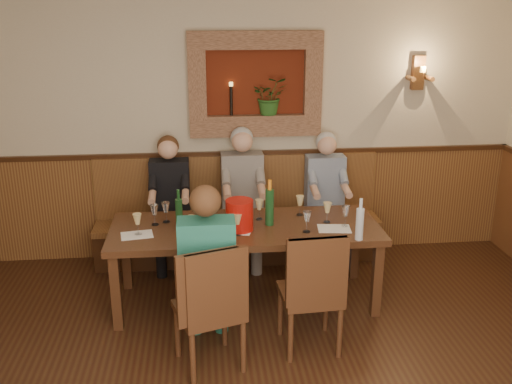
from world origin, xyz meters
TOP-DOWN VIEW (x-y plane):
  - room_shell at (0.00, 0.00)m, footprint 6.04×6.04m
  - wainscoting at (0.00, -0.00)m, footprint 6.02×6.02m
  - wall_niche at (0.24, 2.94)m, footprint 1.36×0.30m
  - wall_sconce at (1.90, 2.93)m, footprint 0.25×0.20m
  - dining_table at (0.00, 1.85)m, footprint 2.40×0.90m
  - bench at (0.00, 2.79)m, footprint 3.00×0.45m
  - chair_near_left at (-0.35, 0.88)m, footprint 0.58×0.58m
  - chair_near_right at (0.45, 1.05)m, footprint 0.48×0.48m
  - person_bench_left at (-0.70, 2.69)m, footprint 0.40×0.49m
  - person_bench_mid at (0.04, 2.69)m, footprint 0.43×0.53m
  - person_bench_right at (0.92, 2.69)m, footprint 0.40×0.49m
  - person_chair_front at (-0.36, 1.07)m, footprint 0.42×0.51m
  - spittoon_bucket at (-0.06, 1.77)m, footprint 0.28×0.28m
  - wine_bottle_green_a at (0.22, 1.86)m, footprint 0.09×0.09m
  - wine_bottle_green_b at (-0.58, 1.87)m, footprint 0.08×0.08m
  - water_bottle at (0.93, 1.45)m, footprint 0.08×0.08m
  - tasting_sheet_a at (-0.95, 1.73)m, footprint 0.29×0.23m
  - tasting_sheet_b at (-0.10, 1.76)m, footprint 0.33×0.27m
  - tasting_sheet_c at (0.77, 1.71)m, footprint 0.31×0.24m
  - tasting_sheet_d at (-0.34, 1.60)m, footprint 0.34×0.26m
  - wine_glass_0 at (-0.93, 1.74)m, footprint 0.08×0.08m
  - wine_glass_1 at (-0.81, 1.96)m, footprint 0.08×0.08m
  - wine_glass_2 at (-0.48, 1.65)m, footprint 0.08×0.08m
  - wine_glass_3 at (-0.31, 1.92)m, footprint 0.08×0.08m
  - wine_glass_4 at (-0.08, 1.66)m, footprint 0.08×0.08m
  - wine_glass_5 at (0.14, 2.00)m, footprint 0.08×0.08m
  - wine_glass_6 at (0.52, 1.66)m, footprint 0.08×0.08m
  - wine_glass_7 at (0.74, 1.86)m, footprint 0.08×0.08m
  - wine_glass_8 at (0.88, 1.75)m, footprint 0.08×0.08m
  - wine_glass_9 at (-0.16, 1.59)m, footprint 0.08×0.08m
  - wine_glass_10 at (-0.71, 2.01)m, footprint 0.08×0.08m
  - wine_glass_11 at (0.53, 2.07)m, footprint 0.08×0.08m

SIDE VIEW (x-z plane):
  - chair_near_right at x=0.45m, z-range -0.22..0.81m
  - chair_near_left at x=-0.35m, z-range -0.22..0.82m
  - bench at x=0.00m, z-range -0.23..0.88m
  - person_bench_left at x=-0.70m, z-range -0.12..1.26m
  - person_bench_right at x=0.92m, z-range -0.12..1.26m
  - wainscoting at x=0.00m, z-range 0.01..1.16m
  - person_chair_front at x=-0.36m, z-range -0.12..1.30m
  - person_bench_mid at x=0.04m, z-range -0.12..1.33m
  - dining_table at x=0.00m, z-range 0.30..1.05m
  - tasting_sheet_a at x=-0.95m, z-range 0.75..0.75m
  - tasting_sheet_b at x=-0.10m, z-range 0.75..0.75m
  - tasting_sheet_c at x=0.77m, z-range 0.75..0.75m
  - tasting_sheet_d at x=-0.34m, z-range 0.75..0.75m
  - wine_glass_0 at x=-0.93m, z-range 0.75..0.94m
  - wine_glass_1 at x=-0.81m, z-range 0.75..0.94m
  - wine_glass_2 at x=-0.48m, z-range 0.75..0.94m
  - wine_glass_3 at x=-0.31m, z-range 0.75..0.94m
  - wine_glass_4 at x=-0.08m, z-range 0.75..0.94m
  - wine_glass_5 at x=0.14m, z-range 0.75..0.94m
  - wine_glass_6 at x=0.52m, z-range 0.75..0.94m
  - wine_glass_7 at x=0.74m, z-range 0.75..0.94m
  - wine_glass_8 at x=0.88m, z-range 0.75..0.94m
  - wine_glass_9 at x=-0.16m, z-range 0.75..0.94m
  - wine_glass_10 at x=-0.71m, z-range 0.75..0.94m
  - wine_glass_11 at x=0.53m, z-range 0.75..0.94m
  - spittoon_bucket at x=-0.06m, z-range 0.75..1.02m
  - wine_bottle_green_b at x=-0.58m, z-range 0.72..1.07m
  - water_bottle at x=0.93m, z-range 0.71..1.08m
  - wine_bottle_green_a at x=0.22m, z-range 0.71..1.13m
  - wall_niche at x=0.24m, z-range 1.28..2.34m
  - room_shell at x=0.00m, z-range 0.48..3.30m
  - wall_sconce at x=1.90m, z-range 1.77..2.12m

